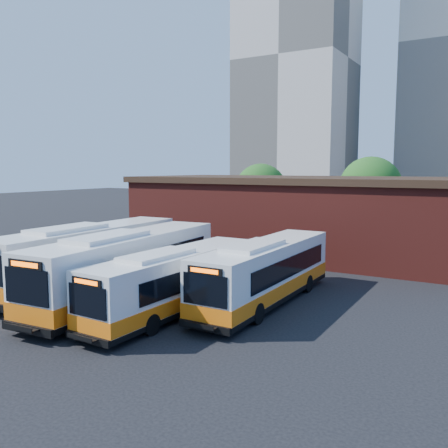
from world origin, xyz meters
The scene contains 10 objects.
ground centered at (0.00, 0.00, 0.00)m, with size 220.00×220.00×0.00m, color black.
bus_west centered at (-7.11, 2.74, 1.73)m, with size 3.32×14.07×3.81m.
bus_midwest centered at (-2.86, 1.49, 1.73)m, with size 3.89×14.15×3.81m.
bus_mideast centered at (0.60, 1.07, 1.46)m, with size 2.70×11.86×3.21m.
bus_east centered at (3.69, 4.85, 1.54)m, with size 2.70×12.51×3.40m.
transit_worker centered at (0.94, -3.28, 0.82)m, with size 0.60×0.39×1.63m, color #131B37.
depot_building centered at (0.00, 20.00, 3.26)m, with size 28.60×12.60×6.40m.
tree_west centered at (-10.00, 32.00, 4.64)m, with size 6.00×6.00×7.65m.
tree_mid centered at (2.00, 34.00, 5.08)m, with size 6.56×6.56×8.36m.
tower_left centered at (-22.00, 72.00, 27.84)m, with size 20.00×18.00×56.20m.
Camera 1 is at (14.30, -17.40, 7.13)m, focal length 38.00 mm.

